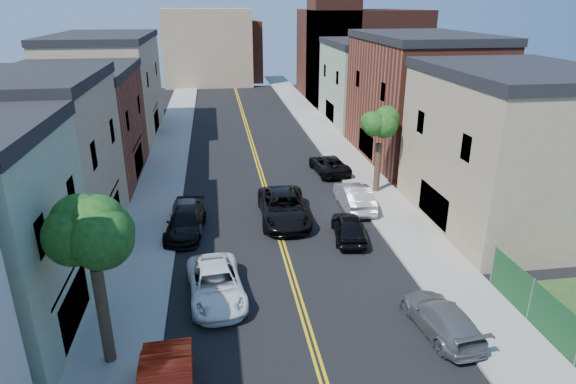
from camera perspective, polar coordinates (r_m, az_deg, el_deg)
name	(u,v)px	position (r m, az deg, el deg)	size (l,w,h in m)	color
sidewalk_left	(166,160)	(44.35, -13.98, 3.59)	(3.20, 100.00, 0.15)	gray
sidewalk_right	(342,153)	(45.55, 6.23, 4.57)	(3.20, 100.00, 0.15)	gray
curb_left	(186,159)	(44.21, -11.72, 3.73)	(0.30, 100.00, 0.15)	gray
curb_right	(323,153)	(45.15, 4.08, 4.49)	(0.30, 100.00, 0.15)	gray
bldg_left_tan_near	(21,170)	(30.39, -28.53, 2.29)	(9.00, 10.00, 9.00)	#998466
bldg_left_brick	(74,130)	(40.64, -23.56, 6.62)	(9.00, 12.00, 8.00)	brown
bldg_left_tan_far	(108,89)	(53.88, -20.15, 11.11)	(9.00, 16.00, 9.50)	#998466
bldg_right_tan	(509,153)	(32.58, 24.23, 4.15)	(9.00, 12.00, 9.00)	#998466
bldg_right_brick	(419,101)	(44.52, 14.89, 10.13)	(9.00, 14.00, 10.00)	brown
bldg_right_palegrn	(369,85)	(57.58, 9.39, 12.17)	(9.00, 12.00, 8.50)	gray
church	(354,46)	(72.24, 7.68, 16.43)	(16.20, 14.20, 22.60)	#4C2319
backdrop_left	(208,48)	(84.48, -9.27, 16.17)	(14.00, 8.00, 12.00)	#998466
backdrop_center	(232,51)	(88.61, -6.54, 15.87)	(10.00, 8.00, 10.00)	brown
tree_left_mid	(87,205)	(17.98, -22.28, -1.41)	(5.20, 5.20, 9.29)	#35231A
tree_right_far	(381,114)	(34.89, 10.75, 8.83)	(4.40, 4.40, 8.03)	#35231A
white_pickup	(216,284)	(23.52, -8.35, -10.51)	(2.45, 5.32, 1.48)	white
grey_car_left	(186,215)	(30.92, -11.70, -2.57)	(1.85, 4.59, 1.57)	slate
black_car_left	(186,222)	(29.99, -11.78, -3.44)	(2.06, 5.07, 1.47)	black
grey_car_right	(442,318)	(22.16, 17.37, -13.74)	(1.89, 4.65, 1.35)	#595C60
black_car_right	(349,227)	(28.97, 7.07, -4.04)	(1.75, 4.35, 1.48)	black
silver_car_right	(354,196)	(33.20, 7.67, -0.52)	(1.77, 5.08, 1.67)	#B3B6BC
dark_car_right_far	(329,164)	(40.01, 4.78, 3.20)	(2.34, 5.08, 1.41)	black
black_suv_lane	(284,207)	(31.08, -0.50, -1.77)	(2.94, 6.38, 1.77)	black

